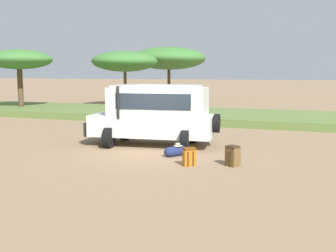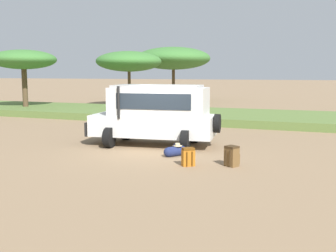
{
  "view_description": "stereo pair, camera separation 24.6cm",
  "coord_description": "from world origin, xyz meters",
  "views": [
    {
      "loc": [
        5.28,
        -13.57,
        2.91
      ],
      "look_at": [
        0.45,
        -0.29,
        1.0
      ],
      "focal_mm": 42.0,
      "sensor_mm": 36.0,
      "label": 1
    },
    {
      "loc": [
        5.51,
        -13.48,
        2.91
      ],
      "look_at": [
        0.45,
        -0.29,
        1.0
      ],
      "focal_mm": 42.0,
      "sensor_mm": 36.0,
      "label": 2
    }
  ],
  "objects": [
    {
      "name": "duffel_bag_low_black_case",
      "position": [
        0.87,
        -0.69,
        0.18
      ],
      "size": [
        0.67,
        0.8,
        0.45
      ],
      "color": "navy",
      "rests_on": "ground_plane"
    },
    {
      "name": "acacia_tree_centre_back",
      "position": [
        -8.67,
        25.07,
        4.4
      ],
      "size": [
        7.54,
        8.29,
        5.56
      ],
      "color": "brown",
      "rests_on": "ground_plane"
    },
    {
      "name": "grass_bank",
      "position": [
        0.0,
        10.59,
        0.22
      ],
      "size": [
        120.0,
        7.0,
        0.44
      ],
      "color": "#5B7538",
      "rests_on": "ground_plane"
    },
    {
      "name": "acacia_tree_far_left",
      "position": [
        -14.78,
        9.88,
        3.85
      ],
      "size": [
        4.79,
        4.65,
        4.6
      ],
      "color": "brown",
      "rests_on": "ground_plane"
    },
    {
      "name": "ground_plane",
      "position": [
        0.0,
        0.0,
        0.0
      ],
      "size": [
        320.0,
        320.0,
        0.0
      ],
      "primitive_type": "plane",
      "color": "#8C7051"
    },
    {
      "name": "backpack_beside_front_wheel",
      "position": [
        1.76,
        -1.94,
        0.28
      ],
      "size": [
        0.46,
        0.46,
        0.58
      ],
      "color": "#B26619",
      "rests_on": "ground_plane"
    },
    {
      "name": "backpack_cluster_center",
      "position": [
        3.06,
        -1.48,
        0.32
      ],
      "size": [
        0.48,
        0.51,
        0.65
      ],
      "color": "brown",
      "rests_on": "ground_plane"
    },
    {
      "name": "safari_vehicle",
      "position": [
        -0.58,
        1.0,
        1.29
      ],
      "size": [
        5.45,
        3.12,
        2.44
      ],
      "color": "silver",
      "rests_on": "ground_plane"
    },
    {
      "name": "acacia_tree_left_mid",
      "position": [
        -9.84,
        17.17,
        3.88
      ],
      "size": [
        5.51,
        6.02,
        4.77
      ],
      "color": "brown",
      "rests_on": "ground_plane"
    }
  ]
}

